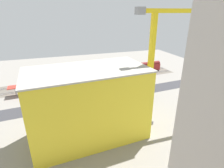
{
  "coord_description": "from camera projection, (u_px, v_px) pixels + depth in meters",
  "views": [
    {
      "loc": [
        18.84,
        73.84,
        35.87
      ],
      "look_at": [
        -5.63,
        1.62,
        5.28
      ],
      "focal_mm": 29.1,
      "sensor_mm": 36.0,
      "label": 1
    }
  ],
  "objects": [
    {
      "name": "street_tree_0",
      "position": [
        141.0,
        87.0,
        79.26
      ],
      "size": [
        5.47,
        5.47,
        7.69
      ],
      "color": "brown",
      "rests_on": "ground"
    },
    {
      "name": "parked_car_3",
      "position": [
        103.0,
        93.0,
        84.2
      ],
      "size": [
        4.83,
        2.18,
        1.84
      ],
      "color": "black",
      "rests_on": "ground"
    },
    {
      "name": "rail_bed",
      "position": [
        90.0,
        80.0,
        102.19
      ],
      "size": [
        106.39,
        21.23,
        0.01
      ],
      "primitive_type": "cube",
      "rotation": [
        0.0,
        0.0,
        0.06
      ],
      "color": "#665E54",
      "rests_on": "ground"
    },
    {
      "name": "street_tree_2",
      "position": [
        126.0,
        88.0,
        78.12
      ],
      "size": [
        4.61,
        4.61,
        7.63
      ],
      "color": "brown",
      "rests_on": "ground"
    },
    {
      "name": "tower_crane",
      "position": [
        158.0,
        60.0,
        55.45
      ],
      "size": [
        27.91,
        3.6,
        37.04
      ],
      "color": "gray",
      "rests_on": "ground"
    },
    {
      "name": "locomotive",
      "position": [
        111.0,
        73.0,
        108.47
      ],
      "size": [
        15.95,
        3.6,
        4.98
      ],
      "color": "black",
      "rests_on": "ground"
    },
    {
      "name": "street_tree_1",
      "position": [
        141.0,
        88.0,
        79.12
      ],
      "size": [
        5.27,
        5.27,
        7.53
      ],
      "color": "brown",
      "rests_on": "ground"
    },
    {
      "name": "street_asphalt",
      "position": [
        101.0,
        98.0,
        81.01
      ],
      "size": [
        106.03,
        15.71,
        0.01
      ],
      "primitive_type": "cube",
      "rotation": [
        0.0,
        0.0,
        0.06
      ],
      "color": "#38383D",
      "rests_on": "ground"
    },
    {
      "name": "parked_car_1",
      "position": [
        128.0,
        90.0,
        87.58
      ],
      "size": [
        4.91,
        2.31,
        1.63
      ],
      "color": "black",
      "rests_on": "ground"
    },
    {
      "name": "construction_building",
      "position": [
        89.0,
        105.0,
        52.85
      ],
      "size": [
        33.81,
        19.14,
        21.09
      ],
      "primitive_type": "cube",
      "rotation": [
        0.0,
        0.0,
        0.06
      ],
      "color": "yellow",
      "rests_on": "ground"
    },
    {
      "name": "traffic_light",
      "position": [
        83.0,
        87.0,
        81.43
      ],
      "size": [
        0.5,
        0.36,
        6.68
      ],
      "color": "#333333",
      "rests_on": "ground"
    },
    {
      "name": "platform_canopy_near",
      "position": [
        72.0,
        79.0,
        90.38
      ],
      "size": [
        57.35,
        8.07,
        4.53
      ],
      "color": "#B73328",
      "rests_on": "ground"
    },
    {
      "name": "parked_car_2",
      "position": [
        116.0,
        91.0,
        86.16
      ],
      "size": [
        4.16,
        1.93,
        1.56
      ],
      "color": "black",
      "rests_on": "ground"
    },
    {
      "name": "platform_canopy_far",
      "position": [
        92.0,
        74.0,
        100.2
      ],
      "size": [
        57.72,
        8.04,
        4.11
      ],
      "color": "#B73328",
      "rests_on": "ground"
    },
    {
      "name": "ground_plane",
      "position": [
        99.0,
        95.0,
        83.88
      ],
      "size": [
        169.08,
        169.08,
        0.0
      ],
      "primitive_type": "plane",
      "color": "gray",
      "rests_on": "ground"
    },
    {
      "name": "track_rails",
      "position": [
        90.0,
        80.0,
        102.12
      ],
      "size": [
        105.47,
        14.82,
        0.12
      ],
      "color": "#9E9EA8",
      "rests_on": "ground"
    },
    {
      "name": "construction_roof_slab",
      "position": [
        87.0,
        70.0,
        48.85
      ],
      "size": [
        34.44,
        19.78,
        0.4
      ],
      "primitive_type": "cube",
      "rotation": [
        0.0,
        0.0,
        0.06
      ],
      "color": "#ADA89E",
      "rests_on": "construction_building"
    },
    {
      "name": "freight_coach_far",
      "position": [
        65.0,
        79.0,
        94.11
      ],
      "size": [
        18.76,
        4.02,
        5.82
      ],
      "color": "black",
      "rests_on": "ground"
    },
    {
      "name": "box_truck_0",
      "position": [
        71.0,
        111.0,
        66.83
      ],
      "size": [
        10.16,
        3.71,
        3.46
      ],
      "color": "black",
      "rests_on": "ground"
    },
    {
      "name": "passenger_coach",
      "position": [
        148.0,
        66.0,
        115.36
      ],
      "size": [
        16.4,
        3.99,
        6.28
      ],
      "color": "black",
      "rests_on": "ground"
    },
    {
      "name": "parked_car_0",
      "position": [
        141.0,
        87.0,
        90.26
      ],
      "size": [
        4.76,
        1.98,
        1.78
      ],
      "color": "black",
      "rests_on": "ground"
    }
  ]
}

